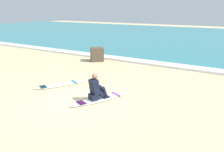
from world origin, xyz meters
name	(u,v)px	position (x,y,z in m)	size (l,w,h in m)	color
ground_plane	(79,101)	(0.00, 0.00, 0.00)	(80.00, 80.00, 0.00)	beige
sea	(208,39)	(0.00, 20.54, 0.05)	(80.00, 28.00, 0.10)	teal
breaking_foam	(156,63)	(0.00, 6.84, 0.06)	(80.00, 0.90, 0.11)	white
surfboard_main	(100,99)	(0.56, 0.53, 0.04)	(1.37, 2.45, 0.08)	white
surfer_seated	(96,89)	(0.51, 0.38, 0.44)	(0.57, 0.77, 0.95)	black
surfboard_spare_near	(60,85)	(-1.83, 0.95, 0.04)	(1.44, 2.25, 0.08)	#EFE5C6
shoreline_rock	(97,54)	(-3.39, 5.72, 0.41)	(0.69, 0.76, 0.83)	brown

